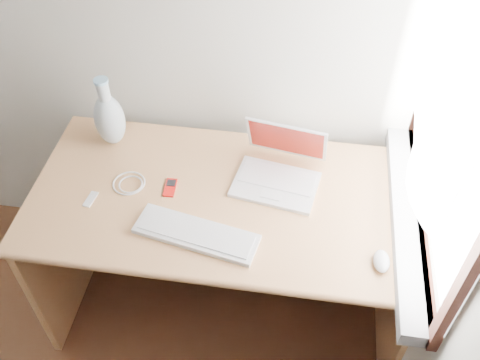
# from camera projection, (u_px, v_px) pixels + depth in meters

# --- Properties ---
(window) EXTENTS (0.11, 0.99, 1.10)m
(window) POSITION_uv_depth(u_px,v_px,m) (453.00, 111.00, 1.54)
(window) COLOR white
(window) RESTS_ON right_wall
(desk) EXTENTS (1.46, 0.73, 0.77)m
(desk) POSITION_uv_depth(u_px,v_px,m) (229.00, 217.00, 2.22)
(desk) COLOR tan
(desk) RESTS_ON floor
(laptop) EXTENTS (0.34, 0.31, 0.21)m
(laptop) POSITION_uv_depth(u_px,v_px,m) (277.00, 169.00, 2.03)
(laptop) COLOR white
(laptop) RESTS_ON desk
(external_keyboard) EXTENTS (0.45, 0.21, 0.02)m
(external_keyboard) POSITION_uv_depth(u_px,v_px,m) (196.00, 234.00, 1.86)
(external_keyboard) COLOR white
(external_keyboard) RESTS_ON desk
(mouse) EXTENTS (0.06, 0.09, 0.03)m
(mouse) POSITION_uv_depth(u_px,v_px,m) (381.00, 261.00, 1.77)
(mouse) COLOR white
(mouse) RESTS_ON desk
(ipod) EXTENTS (0.04, 0.09, 0.01)m
(ipod) POSITION_uv_depth(u_px,v_px,m) (170.00, 188.00, 2.02)
(ipod) COLOR red
(ipod) RESTS_ON desk
(cable_coil) EXTENTS (0.14, 0.14, 0.01)m
(cable_coil) POSITION_uv_depth(u_px,v_px,m) (129.00, 183.00, 2.04)
(cable_coil) COLOR white
(cable_coil) RESTS_ON desk
(remote) EXTENTS (0.04, 0.08, 0.01)m
(remote) POSITION_uv_depth(u_px,v_px,m) (91.00, 199.00, 1.98)
(remote) COLOR white
(remote) RESTS_ON desk
(vase) EXTENTS (0.12, 0.12, 0.31)m
(vase) POSITION_uv_depth(u_px,v_px,m) (109.00, 118.00, 2.11)
(vase) COLOR silver
(vase) RESTS_ON desk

